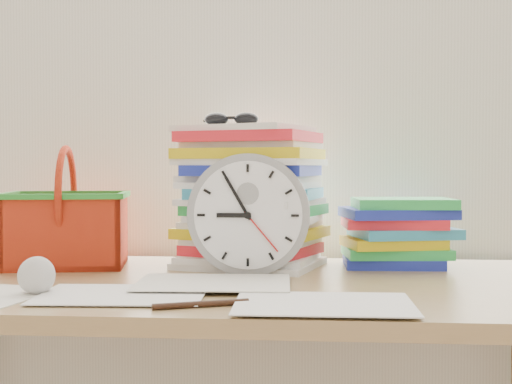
# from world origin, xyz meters

# --- Properties ---
(curtain) EXTENTS (2.40, 0.01, 2.50)m
(curtain) POSITION_xyz_m (0.00, 1.98, 1.30)
(curtain) COLOR white
(curtain) RESTS_ON room_shell
(desk) EXTENTS (1.40, 0.70, 0.75)m
(desk) POSITION_xyz_m (0.00, 1.60, 0.68)
(desk) COLOR olive
(desk) RESTS_ON ground
(paper_stack) EXTENTS (0.37, 0.33, 0.31)m
(paper_stack) POSITION_xyz_m (0.03, 1.80, 0.90)
(paper_stack) COLOR white
(paper_stack) RESTS_ON desk
(clock) EXTENTS (0.25, 0.05, 0.25)m
(clock) POSITION_xyz_m (0.04, 1.67, 0.87)
(clock) COLOR gray
(clock) RESTS_ON desk
(sunglasses) EXTENTS (0.15, 0.13, 0.03)m
(sunglasses) POSITION_xyz_m (-0.01, 1.81, 1.07)
(sunglasses) COLOR black
(sunglasses) RESTS_ON paper_stack
(book_stack) EXTENTS (0.28, 0.22, 0.15)m
(book_stack) POSITION_xyz_m (0.36, 1.82, 0.83)
(book_stack) COLOR white
(book_stack) RESTS_ON desk
(basket) EXTENTS (0.29, 0.25, 0.26)m
(basket) POSITION_xyz_m (-0.37, 1.76, 0.88)
(basket) COLOR red
(basket) RESTS_ON desk
(crumpled_ball) EXTENTS (0.07, 0.07, 0.07)m
(crumpled_ball) POSITION_xyz_m (-0.30, 1.42, 0.78)
(crumpled_ball) COLOR silver
(crumpled_ball) RESTS_ON desk
(pen) EXTENTS (0.15, 0.07, 0.01)m
(pen) POSITION_xyz_m (0.00, 1.33, 0.76)
(pen) COLOR black
(pen) RESTS_ON desk
(scattered_papers) EXTENTS (1.26, 0.42, 0.02)m
(scattered_papers) POSITION_xyz_m (0.00, 1.60, 0.76)
(scattered_papers) COLOR white
(scattered_papers) RESTS_ON desk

